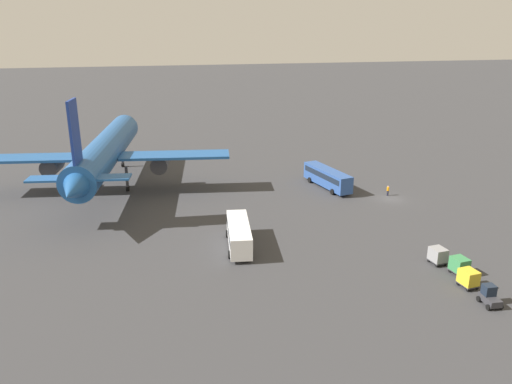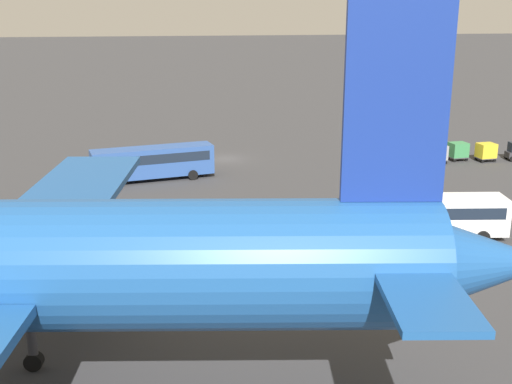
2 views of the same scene
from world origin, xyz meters
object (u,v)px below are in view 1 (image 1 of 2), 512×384
at_px(airplane, 106,151).
at_px(cargo_cart_yellow, 469,278).
at_px(baggage_tug, 490,296).
at_px(cargo_cart_grey, 438,255).
at_px(cargo_cart_green, 459,265).
at_px(shuttle_bus_near, 327,177).
at_px(shuttle_bus_far, 239,233).
at_px(worker_person, 388,191).

distance_m(airplane, cargo_cart_yellow, 60.71).
xyz_separation_m(baggage_tug, cargo_cart_grey, (9.53, 0.02, 0.25)).
bearing_deg(cargo_cart_grey, airplane, 45.68).
bearing_deg(cargo_cart_green, airplane, 44.27).
relative_size(shuttle_bus_near, cargo_cart_yellow, 5.72).
height_order(airplane, shuttle_bus_far, airplane).
bearing_deg(cargo_cart_grey, shuttle_bus_near, 4.13).
distance_m(shuttle_bus_far, baggage_tug, 30.00).
bearing_deg(airplane, cargo_cart_grey, -126.14).
relative_size(cargo_cart_green, cargo_cart_grey, 1.00).
bearing_deg(cargo_cart_yellow, baggage_tug, 179.26).
height_order(baggage_tug, cargo_cart_green, baggage_tug).
height_order(cargo_cart_yellow, cargo_cart_grey, same).
distance_m(shuttle_bus_near, cargo_cart_yellow, 37.35).
height_order(airplane, cargo_cart_green, airplane).
bearing_deg(shuttle_bus_near, cargo_cart_green, 173.57).
xyz_separation_m(worker_person, cargo_cart_green, (-27.77, 5.24, 0.32)).
bearing_deg(worker_person, airplane, 72.74).
bearing_deg(airplane, baggage_tug, -132.32).
distance_m(shuttle_bus_far, cargo_cart_grey, 24.74).
distance_m(shuttle_bus_near, worker_person, 10.76).
distance_m(baggage_tug, cargo_cart_green, 6.66).
distance_m(baggage_tug, cargo_cart_yellow, 3.65).
bearing_deg(worker_person, cargo_cart_yellow, 168.72).
bearing_deg(airplane, cargo_cart_green, -127.54).
relative_size(baggage_tug, cargo_cart_grey, 1.14).
distance_m(worker_person, cargo_cart_yellow, 31.32).
relative_size(worker_person, cargo_cart_grey, 0.80).
distance_m(shuttle_bus_near, cargo_cart_grey, 31.47).
bearing_deg(shuttle_bus_far, cargo_cart_green, -111.98).
height_order(worker_person, cargo_cart_grey, cargo_cart_grey).
distance_m(shuttle_bus_near, shuttle_bus_far, 29.24).
distance_m(airplane, cargo_cart_grey, 56.43).
bearing_deg(cargo_cart_yellow, shuttle_bus_far, 54.39).
bearing_deg(cargo_cart_yellow, cargo_cart_green, -16.67).
bearing_deg(cargo_cart_grey, baggage_tug, -179.89).
bearing_deg(worker_person, cargo_cart_green, 169.31).
xyz_separation_m(shuttle_bus_far, baggage_tug, (-19.80, -22.52, -0.98)).
distance_m(baggage_tug, worker_person, 34.91).
bearing_deg(cargo_cart_green, shuttle_bus_far, 60.59).
bearing_deg(cargo_cart_yellow, cargo_cart_grey, 0.64).
relative_size(airplane, worker_person, 28.70).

